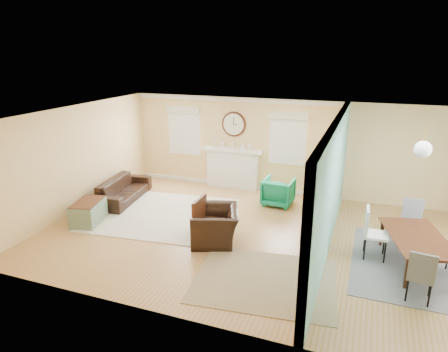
{
  "coord_description": "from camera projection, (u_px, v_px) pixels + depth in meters",
  "views": [
    {
      "loc": [
        2.12,
        -7.51,
        3.87
      ],
      "look_at": [
        -0.8,
        0.3,
        1.2
      ],
      "focal_mm": 32.0,
      "sensor_mm": 36.0,
      "label": 1
    }
  ],
  "objects": [
    {
      "name": "dining_table",
      "position": [
        417.0,
        252.0,
        7.34
      ],
      "size": [
        1.36,
        1.91,
        0.61
      ],
      "primitive_type": "imported",
      "rotation": [
        0.0,
        0.0,
        1.82
      ],
      "color": "#472010",
      "rests_on": "floor"
    },
    {
      "name": "wall_front",
      "position": [
        195.0,
        243.0,
        5.51
      ],
      "size": [
        9.0,
        0.02,
        2.6
      ],
      "primitive_type": "cube",
      "color": "#EBC279",
      "rests_on": "ground"
    },
    {
      "name": "dining_chair_s",
      "position": [
        422.0,
        270.0,
        6.3
      ],
      "size": [
        0.45,
        0.45,
        0.9
      ],
      "color": "slate",
      "rests_on": "floor"
    },
    {
      "name": "credenza",
      "position": [
        320.0,
        205.0,
        9.25
      ],
      "size": [
        0.53,
        1.56,
        0.8
      ],
      "color": "brown",
      "rests_on": "floor"
    },
    {
      "name": "garden_stool",
      "position": [
        308.0,
        233.0,
        8.21
      ],
      "size": [
        0.33,
        0.33,
        0.49
      ],
      "primitive_type": "cylinder",
      "color": "white",
      "rests_on": "floor"
    },
    {
      "name": "partition",
      "position": [
        333.0,
        181.0,
        7.92
      ],
      "size": [
        0.17,
        6.0,
        2.6
      ],
      "color": "#EBC279",
      "rests_on": "ground"
    },
    {
      "name": "green_chair",
      "position": [
        278.0,
        192.0,
        10.28
      ],
      "size": [
        0.78,
        0.8,
        0.7
      ],
      "primitive_type": "imported",
      "rotation": [
        0.0,
        0.0,
        3.09
      ],
      "color": "#137856",
      "rests_on": "floor"
    },
    {
      "name": "tv",
      "position": [
        321.0,
        177.0,
        9.05
      ],
      "size": [
        0.26,
        1.0,
        0.57
      ],
      "primitive_type": "imported",
      "rotation": [
        0.0,
        0.0,
        1.43
      ],
      "color": "black",
      "rests_on": "credenza"
    },
    {
      "name": "wall_clock",
      "position": [
        234.0,
        124.0,
        11.17
      ],
      "size": [
        0.7,
        0.07,
        0.7
      ],
      "color": "#472010",
      "rests_on": "wall_back"
    },
    {
      "name": "window_left",
      "position": [
        184.0,
        127.0,
        11.73
      ],
      "size": [
        1.05,
        0.13,
        1.42
      ],
      "color": "white",
      "rests_on": "wall_back"
    },
    {
      "name": "trunk",
      "position": [
        88.0,
        212.0,
        9.22
      ],
      "size": [
        0.75,
        1.01,
        0.52
      ],
      "color": "gray",
      "rests_on": "floor"
    },
    {
      "name": "fireplace",
      "position": [
        233.0,
        168.0,
        11.47
      ],
      "size": [
        1.7,
        0.3,
        1.17
      ],
      "color": "white",
      "rests_on": "ground"
    },
    {
      "name": "pendant",
      "position": [
        423.0,
        149.0,
        6.92
      ],
      "size": [
        0.3,
        0.3,
        0.55
      ],
      "color": "gold",
      "rests_on": "ceiling"
    },
    {
      "name": "wall_back",
      "position": [
        286.0,
        147.0,
        10.87
      ],
      "size": [
        9.0,
        0.02,
        2.6
      ],
      "primitive_type": "cube",
      "color": "#EBC279",
      "rests_on": "ground"
    },
    {
      "name": "sofa",
      "position": [
        123.0,
        190.0,
        10.6
      ],
      "size": [
        1.04,
        2.09,
        0.59
      ],
      "primitive_type": "imported",
      "rotation": [
        0.0,
        0.0,
        1.7
      ],
      "color": "black",
      "rests_on": "floor"
    },
    {
      "name": "potted_plant",
      "position": [
        310.0,
        214.0,
        8.07
      ],
      "size": [
        0.4,
        0.37,
        0.38
      ],
      "primitive_type": "imported",
      "rotation": [
        0.0,
        0.0,
        0.22
      ],
      "color": "#337F33",
      "rests_on": "garden_stool"
    },
    {
      "name": "wall_left",
      "position": [
        77.0,
        159.0,
        9.69
      ],
      "size": [
        0.02,
        6.0,
        2.6
      ],
      "primitive_type": "cube",
      "color": "#EBC279",
      "rests_on": "ground"
    },
    {
      "name": "window_right",
      "position": [
        288.0,
        135.0,
        10.7
      ],
      "size": [
        1.05,
        0.13,
        1.42
      ],
      "color": "white",
      "rests_on": "wall_back"
    },
    {
      "name": "rug_grey",
      "position": [
        415.0,
        266.0,
        7.43
      ],
      "size": [
        2.24,
        2.8,
        0.01
      ],
      "primitive_type": "cube",
      "color": "slate",
      "rests_on": "floor"
    },
    {
      "name": "dining_chair_w",
      "position": [
        377.0,
        230.0,
        7.57
      ],
      "size": [
        0.46,
        0.46,
        1.0
      ],
      "color": "white",
      "rests_on": "floor"
    },
    {
      "name": "eames_chair",
      "position": [
        215.0,
        225.0,
        8.32
      ],
      "size": [
        1.27,
        1.36,
        0.71
      ],
      "primitive_type": "imported",
      "rotation": [
        0.0,
        0.0,
        -1.22
      ],
      "color": "black",
      "rests_on": "floor"
    },
    {
      "name": "rug_cream",
      "position": [
        162.0,
        214.0,
        9.74
      ],
      "size": [
        3.55,
        3.16,
        0.02
      ],
      "primitive_type": "cube",
      "rotation": [
        0.0,
        0.0,
        0.11
      ],
      "color": "beige",
      "rests_on": "floor"
    },
    {
      "name": "ceiling",
      "position": [
        257.0,
        117.0,
        7.79
      ],
      "size": [
        9.0,
        6.0,
        0.02
      ],
      "primitive_type": "cube",
      "color": "white",
      "rests_on": "wall_back"
    },
    {
      "name": "dining_chair_n",
      "position": [
        412.0,
        218.0,
        8.23
      ],
      "size": [
        0.43,
        0.43,
        0.9
      ],
      "color": "slate",
      "rests_on": "floor"
    },
    {
      "name": "floor",
      "position": [
        254.0,
        237.0,
        8.59
      ],
      "size": [
        9.0,
        9.0,
        0.0
      ],
      "primitive_type": "plane",
      "color": "#A7783B",
      "rests_on": "ground"
    },
    {
      "name": "rug_jute",
      "position": [
        265.0,
        280.0,
        6.97
      ],
      "size": [
        2.62,
        2.23,
        0.01
      ],
      "primitive_type": "cube",
      "rotation": [
        0.0,
        0.0,
        0.11
      ],
      "color": "tan",
      "rests_on": "floor"
    }
  ]
}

